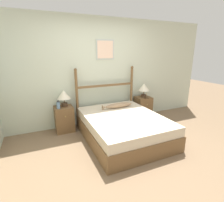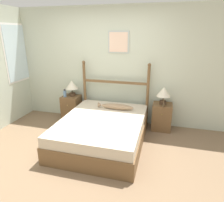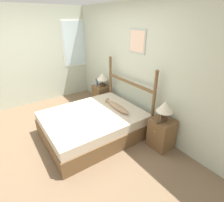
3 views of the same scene
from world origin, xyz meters
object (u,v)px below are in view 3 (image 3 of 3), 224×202
nightstand_left (101,96)px  table_lamp_right (165,108)px  nightstand_right (161,133)px  bottle (97,82)px  bed (93,124)px  model_boat (160,122)px  table_lamp_left (102,77)px  fish_pillow (117,107)px

nightstand_left → table_lamp_right: (2.12, -0.01, 0.54)m
nightstand_right → bottle: 2.26m
bed → nightstand_left: size_ratio=3.33×
bottle → model_boat: (2.25, -0.05, -0.06)m
nightstand_right → bottle: bearing=-178.3°
bed → table_lamp_left: bearing=139.5°
bed → table_lamp_left: (-1.03, 0.88, 0.59)m
nightstand_right → fish_pillow: 1.03m
bed → nightstand_right: bearing=38.8°
bottle → model_boat: size_ratio=0.80×
table_lamp_right → nightstand_right: bearing=73.9°
fish_pillow → table_lamp_left: bearing=162.6°
nightstand_left → table_lamp_left: (0.03, 0.03, 0.54)m
table_lamp_left → model_boat: 2.12m
nightstand_right → bottle: size_ratio=3.16×
nightstand_right → table_lamp_left: 2.16m
model_boat → bed: bearing=-145.7°
table_lamp_right → table_lamp_left: bearing=179.0°
table_lamp_right → bed: bearing=-141.5°
table_lamp_left → fish_pillow: bearing=-17.4°
bottle → table_lamp_left: bearing=32.6°
model_boat → fish_pillow: 0.98m
bed → bottle: 1.47m
model_boat → fish_pillow: bearing=-167.1°
nightstand_right → table_lamp_right: 0.54m
nightstand_left → nightstand_right: (2.12, 0.00, 0.00)m
nightstand_right → table_lamp_right: size_ratio=1.56×
table_lamp_left → fish_pillow: table_lamp_left is taller
table_lamp_left → nightstand_left: bearing=-139.4°
fish_pillow → nightstand_left: bearing=164.2°
nightstand_left → fish_pillow: size_ratio=0.77×
nightstand_right → nightstand_left: bearing=180.0°
bottle → fish_pillow: 1.33m
bottle → fish_pillow: bottle is taller
bed → nightstand_left: nightstand_left is taller
bed → table_lamp_right: 1.47m
bed → model_boat: (1.08, 0.73, 0.35)m
bed → nightstand_left: bearing=141.2°
nightstand_right → model_boat: 0.33m
nightstand_right → bottle: (-2.23, -0.07, 0.37)m
bed → bottle: bottle is taller
bottle → fish_pillow: size_ratio=0.24×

